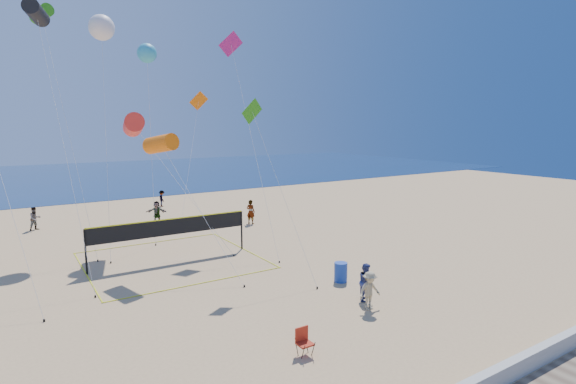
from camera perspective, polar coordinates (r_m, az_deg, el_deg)
ocean at (r=72.51m, az=-27.66°, el=1.61°), size 140.00×50.00×0.03m
bystander_a at (r=20.09m, az=9.90°, el=-11.16°), size 1.00×1.00×1.64m
bystander_b at (r=19.16m, az=10.33°, el=-12.21°), size 1.06×0.63×1.61m
far_person_1 at (r=36.15m, az=-16.33°, el=-2.47°), size 1.61×1.27×1.71m
far_person_2 at (r=34.55m, az=-4.76°, el=-2.52°), size 0.75×0.81×1.86m
far_person_3 at (r=37.20m, az=-29.46°, el=-2.96°), size 1.00×0.91×1.68m
far_person_4 at (r=43.32m, az=-15.72°, el=-0.80°), size 0.62×1.00×1.50m
camp_chair at (r=15.61m, az=1.98°, el=-18.25°), size 0.50×0.62×1.02m
trash_barrel at (r=22.24m, az=6.71°, el=-10.07°), size 0.64×0.64×0.95m
volleyball_net at (r=25.89m, az=-14.69°, el=-4.92°), size 9.05×8.90×2.40m
kite_1 at (r=28.30m, az=-29.34°, el=19.20°), size 1.62×8.29×13.86m
kite_2 at (r=24.55m, az=-15.85°, el=5.89°), size 2.80×6.60×7.14m
kite_4 at (r=22.67m, az=-3.98°, el=8.60°), size 1.77×4.35×8.88m
kite_5 at (r=30.79m, az=-6.94°, el=16.75°), size 1.81×7.69×13.66m
kite_6 at (r=33.32m, az=-22.59°, el=18.71°), size 2.70×7.94×14.61m
kite_7 at (r=31.88m, az=-17.48°, el=16.45°), size 1.54×3.49×12.78m
kite_8 at (r=32.17m, az=-28.80°, el=19.17°), size 2.03×6.39×14.56m
kite_9 at (r=40.55m, az=-11.39°, el=10.49°), size 5.65×8.52×10.48m
kite_10 at (r=29.25m, az=-19.03°, el=8.04°), size 4.79×7.05×8.28m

